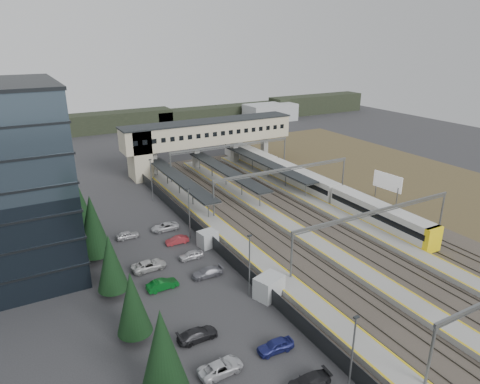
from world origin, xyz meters
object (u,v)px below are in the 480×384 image
billboard (387,183)px  relay_cabin_near (269,287)px  train (302,180)px  relay_cabin_far (208,239)px  footbridge (198,136)px

billboard → relay_cabin_near: bearing=-156.3°
relay_cabin_near → train: size_ratio=0.06×
relay_cabin_far → footbridge: bearing=67.9°
footbridge → billboard: 42.12m
footbridge → train: footbridge is taller
relay_cabin_near → relay_cabin_far: bearing=93.0°
footbridge → relay_cabin_far: bearing=-112.1°
footbridge → billboard: footbridge is taller
footbridge → billboard: bearing=-57.3°
relay_cabin_far → billboard: size_ratio=0.47×
footbridge → train: size_ratio=0.65×
billboard → footbridge: bearing=122.7°
footbridge → train: 26.75m
footbridge → billboard: (22.62, -35.26, -4.36)m
relay_cabin_far → billboard: (37.15, 0.60, 2.38)m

